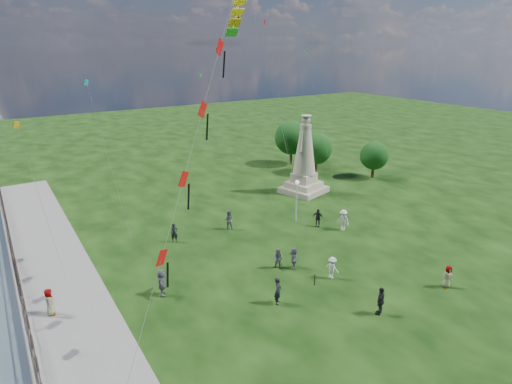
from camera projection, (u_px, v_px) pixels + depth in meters
ground at (504, 178)px, 52.91m from camera, size 106.50×160.00×0.60m
waterfront at (48, 316)px, 25.71m from camera, size 200.00×200.00×1.51m
statue at (304, 164)px, 45.95m from camera, size 5.12×5.12×8.42m
lamppost at (297, 192)px, 38.26m from camera, size 0.37×0.37×3.98m
tree_row at (315, 145)px, 54.28m from camera, size 8.64×14.14×5.87m
person_0 at (278, 291)px, 26.59m from camera, size 0.78×0.78×1.83m
person_1 at (278, 259)px, 30.77m from camera, size 0.82×0.91×1.59m
person_2 at (332, 268)px, 29.54m from camera, size 0.79×1.14×1.60m
person_3 at (381, 301)px, 25.54m from camera, size 1.20×0.94×1.83m
person_4 at (448, 277)px, 28.44m from camera, size 0.82×0.56×1.57m
person_5 at (162, 282)px, 27.51m from camera, size 1.33×1.86×1.84m
person_6 at (174, 233)px, 34.91m from camera, size 0.65×0.49×1.62m
person_7 at (228, 220)px, 37.39m from camera, size 0.99×0.84×1.75m
person_8 at (343, 220)px, 37.15m from camera, size 0.88×1.32×1.88m
person_9 at (318, 218)px, 37.91m from camera, size 0.98×1.09×1.67m
person_10 at (50, 303)px, 25.40m from camera, size 0.68×0.92×1.71m
person_11 at (294, 258)px, 30.91m from camera, size 1.22×1.60×1.59m
red_kite_train at (201, 119)px, 22.70m from camera, size 11.51×9.35×18.91m
small_kites at (210, 60)px, 41.20m from camera, size 29.87×19.64×32.95m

